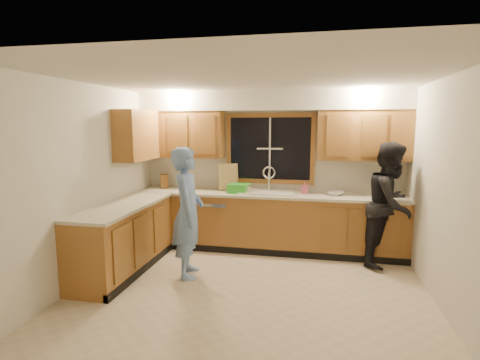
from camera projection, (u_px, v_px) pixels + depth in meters
name	position (u px, v px, depth m)	size (l,w,h in m)	color
floor	(249.00, 293.00, 4.46)	(4.20, 4.20, 0.00)	beige
ceiling	(250.00, 77.00, 4.09)	(4.20, 4.20, 0.00)	silver
wall_back	(270.00, 170.00, 6.12)	(4.20, 4.20, 0.00)	silver
wall_left	(85.00, 184.00, 4.69)	(3.80, 3.80, 0.00)	silver
wall_right	(449.00, 196.00, 3.86)	(3.80, 3.80, 0.00)	silver
base_cabinets_back	(267.00, 223.00, 5.94)	(4.20, 0.60, 0.88)	#98632C
base_cabinets_left	(124.00, 239.00, 5.09)	(0.60, 1.90, 0.88)	#98632C
countertop_back	(267.00, 194.00, 5.86)	(4.20, 0.63, 0.04)	beige
countertop_left	(123.00, 206.00, 5.02)	(0.63, 1.90, 0.04)	beige
upper_cabinets_left	(183.00, 134.00, 6.16)	(1.35, 0.33, 0.75)	#98632C
upper_cabinets_right	(364.00, 135.00, 5.59)	(1.35, 0.33, 0.75)	#98632C
upper_cabinets_return	(137.00, 135.00, 5.66)	(0.33, 0.90, 0.75)	#98632C
soffit	(269.00, 101.00, 5.79)	(4.20, 0.35, 0.30)	silver
window_frame	(270.00, 149.00, 6.06)	(1.44, 0.03, 1.14)	black
sink	(267.00, 196.00, 5.89)	(0.86, 0.52, 0.57)	white
dishwasher	(215.00, 222.00, 6.11)	(0.60, 0.56, 0.82)	silver
stove	(100.00, 252.00, 4.54)	(0.58, 0.75, 0.90)	silver
man	(188.00, 212.00, 4.87)	(0.62, 0.41, 1.70)	#6B90CB
woman	(391.00, 205.00, 5.23)	(0.85, 0.66, 1.75)	black
knife_block	(164.00, 181.00, 6.34)	(0.13, 0.11, 0.24)	#8E5D27
cutting_board	(228.00, 177.00, 6.15)	(0.32, 0.02, 0.43)	tan
dish_crate	(239.00, 188.00, 5.90)	(0.31, 0.29, 0.14)	green
soap_bottle	(305.00, 188.00, 5.82)	(0.09, 0.09, 0.19)	#D65172
bowl	(335.00, 193.00, 5.69)	(0.24, 0.24, 0.06)	silver
can_left	(248.00, 190.00, 5.80)	(0.06, 0.06, 0.11)	beige
can_right	(248.00, 189.00, 5.82)	(0.07, 0.07, 0.13)	beige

